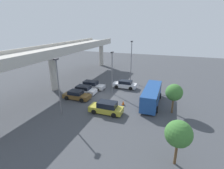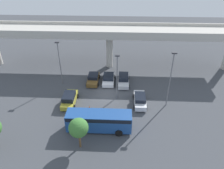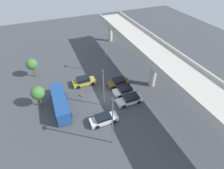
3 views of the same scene
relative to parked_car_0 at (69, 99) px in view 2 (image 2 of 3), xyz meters
The scene contains 13 objects.
ground_plane 6.07m from the parked_car_0, 24.38° to the left, with size 98.23×98.23×0.00m, color #424449.
highway_overpass 15.16m from the parked_car_0, 66.82° to the left, with size 47.12×6.16×8.18m.
parked_car_0 is the anchor object (origin of this frame).
parked_car_1 7.10m from the parked_car_0, 65.86° to the left, with size 2.12×4.50×1.47m.
parked_car_2 8.66m from the parked_car_0, 49.35° to the left, with size 2.24×4.41×1.41m.
parked_car_3 10.47m from the parked_car_0, 37.31° to the left, with size 2.10×4.88×1.50m.
parked_car_4 10.86m from the parked_car_0, ahead, with size 1.99×4.58×1.55m.
shuttle_bus 7.58m from the parked_car_0, 47.02° to the right, with size 8.44×2.55×2.65m.
lamp_post_near_aisle 7.30m from the parked_car_0, 113.72° to the left, with size 0.70×0.35×7.83m.
lamp_post_mid_lot 8.31m from the parked_car_0, 13.49° to the left, with size 0.70×0.35×7.53m.
lamp_post_by_overpass 15.49m from the parked_car_0, ahead, with size 0.70×0.35×8.75m.
tree_front_right 9.51m from the parked_car_0, 70.14° to the right, with size 2.32×2.32×4.25m.
traffic_cone 3.64m from the parked_car_0, 24.54° to the right, with size 0.44×0.44×0.70m.
Camera 2 is at (2.34, -29.44, 20.50)m, focal length 35.00 mm.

